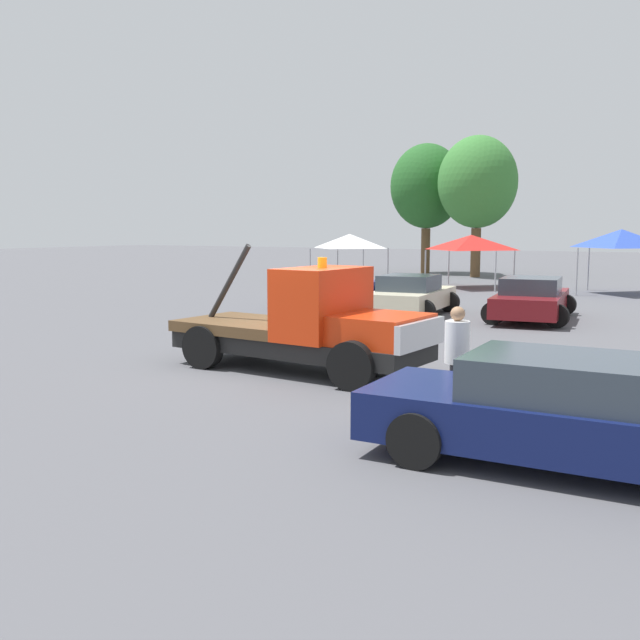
# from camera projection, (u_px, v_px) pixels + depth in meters

# --- Properties ---
(ground_plane) EXTENTS (160.00, 160.00, 0.00)m
(ground_plane) POSITION_uv_depth(u_px,v_px,m) (298.00, 370.00, 14.29)
(ground_plane) COLOR #545459
(tow_truck) EXTENTS (5.53, 2.41, 2.51)m
(tow_truck) POSITION_uv_depth(u_px,v_px,m) (311.00, 327.00, 14.00)
(tow_truck) COLOR black
(tow_truck) RESTS_ON ground
(foreground_car) EXTENTS (5.24, 2.03, 1.34)m
(foreground_car) POSITION_uv_depth(u_px,v_px,m) (581.00, 415.00, 8.34)
(foreground_car) COLOR #0F194C
(foreground_car) RESTS_ON ground
(person_near_truck) EXTENTS (0.37, 0.37, 1.67)m
(person_near_truck) POSITION_uv_depth(u_px,v_px,m) (457.00, 353.00, 10.72)
(person_near_truck) COLOR #38383D
(person_near_truck) RESTS_ON ground
(parked_car_navy) EXTENTS (2.49, 4.78, 1.34)m
(parked_car_navy) POSITION_uv_depth(u_px,v_px,m) (334.00, 289.00, 25.90)
(parked_car_navy) COLOR navy
(parked_car_navy) RESTS_ON ground
(parked_car_cream) EXTENTS (2.69, 4.49, 1.34)m
(parked_car_cream) POSITION_uv_depth(u_px,v_px,m) (411.00, 296.00, 23.22)
(parked_car_cream) COLOR beige
(parked_car_cream) RESTS_ON ground
(parked_car_maroon) EXTENTS (2.85, 5.06, 1.34)m
(parked_car_maroon) POSITION_uv_depth(u_px,v_px,m) (531.00, 299.00, 22.09)
(parked_car_maroon) COLOR maroon
(parked_car_maroon) RESTS_ON ground
(canopy_tent_white) EXTENTS (3.02, 3.02, 2.55)m
(canopy_tent_white) POSITION_uv_depth(u_px,v_px,m) (350.00, 241.00, 36.09)
(canopy_tent_white) COLOR #9E9EA3
(canopy_tent_white) RESTS_ON ground
(canopy_tent_red) EXTENTS (3.39, 3.39, 2.53)m
(canopy_tent_red) POSITION_uv_depth(u_px,v_px,m) (471.00, 242.00, 33.84)
(canopy_tent_red) COLOR #9E9EA3
(canopy_tent_red) RESTS_ON ground
(canopy_tent_blue) EXTENTS (3.08, 3.08, 2.80)m
(canopy_tent_blue) POSITION_uv_depth(u_px,v_px,m) (621.00, 239.00, 30.50)
(canopy_tent_blue) COLOR #9E9EA3
(canopy_tent_blue) RESTS_ON ground
(tree_left) EXTENTS (4.55, 4.55, 8.13)m
(tree_left) POSITION_uv_depth(u_px,v_px,m) (478.00, 183.00, 41.03)
(tree_left) COLOR brown
(tree_left) RESTS_ON ground
(tree_center) EXTENTS (4.53, 4.53, 8.09)m
(tree_center) POSITION_uv_depth(u_px,v_px,m) (427.00, 187.00, 44.61)
(tree_center) COLOR brown
(tree_center) RESTS_ON ground
(traffic_cone) EXTENTS (0.40, 0.40, 0.55)m
(traffic_cone) POSITION_uv_depth(u_px,v_px,m) (276.00, 329.00, 18.29)
(traffic_cone) COLOR black
(traffic_cone) RESTS_ON ground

